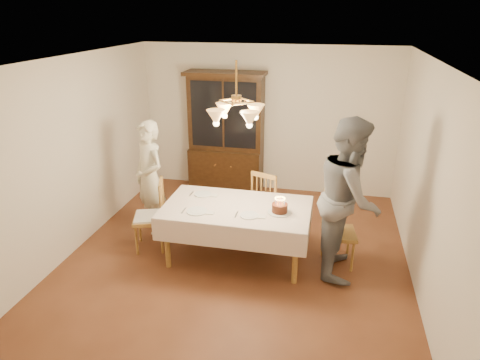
% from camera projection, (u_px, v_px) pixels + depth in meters
% --- Properties ---
extents(ground, '(5.00, 5.00, 0.00)m').
position_uv_depth(ground, '(237.00, 257.00, 5.82)').
color(ground, '#5B2E1A').
rests_on(ground, ground).
extents(room_shell, '(5.00, 5.00, 5.00)m').
position_uv_depth(room_shell, '(236.00, 146.00, 5.23)').
color(room_shell, white).
rests_on(room_shell, ground).
extents(dining_table, '(1.90, 1.10, 0.76)m').
position_uv_depth(dining_table, '(237.00, 212.00, 5.57)').
color(dining_table, olive).
rests_on(dining_table, ground).
extents(china_hutch, '(1.38, 0.54, 2.16)m').
position_uv_depth(china_hutch, '(226.00, 135.00, 7.62)').
color(china_hutch, black).
rests_on(china_hutch, ground).
extents(chair_far_side, '(0.56, 0.54, 1.00)m').
position_uv_depth(chair_far_side, '(269.00, 205.00, 6.32)').
color(chair_far_side, olive).
rests_on(chair_far_side, ground).
extents(chair_left_end, '(0.54, 0.55, 1.00)m').
position_uv_depth(chair_left_end, '(150.00, 218.00, 5.90)').
color(chair_left_end, olive).
rests_on(chair_left_end, ground).
extents(chair_right_end, '(0.47, 0.49, 1.00)m').
position_uv_depth(chair_right_end, '(338.00, 234.00, 5.52)').
color(chair_right_end, olive).
rests_on(chair_right_end, ground).
extents(elderly_woman, '(0.74, 0.70, 1.69)m').
position_uv_depth(elderly_woman, '(150.00, 178.00, 6.25)').
color(elderly_woman, white).
rests_on(elderly_woman, ground).
extents(adult_in_grey, '(0.78, 0.99, 2.00)m').
position_uv_depth(adult_in_grey, '(349.00, 198.00, 5.21)').
color(adult_in_grey, slate).
rests_on(adult_in_grey, ground).
extents(birthday_cake, '(0.30, 0.30, 0.20)m').
position_uv_depth(birthday_cake, '(280.00, 209.00, 5.35)').
color(birthday_cake, white).
rests_on(birthday_cake, dining_table).
extents(place_setting_near_left, '(0.41, 0.26, 0.02)m').
position_uv_depth(place_setting_near_left, '(198.00, 211.00, 5.39)').
color(place_setting_near_left, white).
rests_on(place_setting_near_left, dining_table).
extents(place_setting_near_right, '(0.38, 0.23, 0.02)m').
position_uv_depth(place_setting_near_right, '(250.00, 216.00, 5.28)').
color(place_setting_near_right, white).
rests_on(place_setting_near_right, dining_table).
extents(place_setting_far_left, '(0.38, 0.23, 0.02)m').
position_uv_depth(place_setting_far_left, '(204.00, 194.00, 5.89)').
color(place_setting_far_left, white).
rests_on(place_setting_far_left, dining_table).
extents(chandelier, '(0.62, 0.62, 0.73)m').
position_uv_depth(chandelier, '(236.00, 114.00, 5.09)').
color(chandelier, '#BF8C3F').
rests_on(chandelier, ground).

